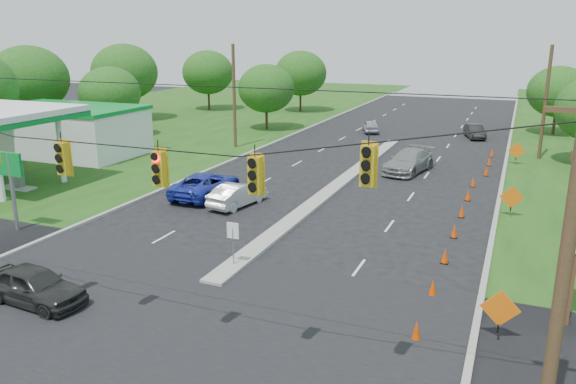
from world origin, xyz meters
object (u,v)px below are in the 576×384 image
at_px(gas_station, 54,127).
at_px(black_sedan, 34,286).
at_px(blue_pickup, 206,185).
at_px(white_sedan, 238,194).

xyz_separation_m(gas_station, black_sedan, (18.37, -20.03, -1.85)).
xyz_separation_m(black_sedan, blue_pickup, (-1.53, 15.01, 0.05)).
xyz_separation_m(gas_station, white_sedan, (19.58, -6.02, -1.89)).
bearing_deg(white_sedan, blue_pickup, -9.61).
bearing_deg(gas_station, blue_pickup, -16.62).
bearing_deg(white_sedan, gas_station, -6.78).
xyz_separation_m(black_sedan, white_sedan, (1.21, 14.01, -0.03)).
bearing_deg(black_sedan, white_sedan, -0.57).
distance_m(gas_station, blue_pickup, 17.67).
bearing_deg(white_sedan, black_sedan, 95.38).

